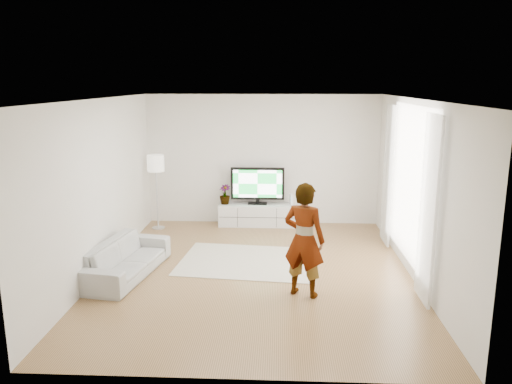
{
  "coord_description": "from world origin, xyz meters",
  "views": [
    {
      "loc": [
        0.37,
        -7.67,
        3.06
      ],
      "look_at": [
        -0.02,
        0.4,
        1.26
      ],
      "focal_mm": 35.0,
      "sensor_mm": 36.0,
      "label": 1
    }
  ],
  "objects_px": {
    "rug": "(249,261)",
    "floor_lamp": "(156,166)",
    "player": "(304,240)",
    "media_console": "(257,215)",
    "sofa": "(126,258)",
    "television": "(258,184)"
  },
  "relations": [
    {
      "from": "player",
      "to": "sofa",
      "type": "height_order",
      "value": "player"
    },
    {
      "from": "player",
      "to": "sofa",
      "type": "distance_m",
      "value": 2.94
    },
    {
      "from": "television",
      "to": "player",
      "type": "relative_size",
      "value": 0.69
    },
    {
      "from": "player",
      "to": "floor_lamp",
      "type": "distance_m",
      "value": 4.42
    },
    {
      "from": "floor_lamp",
      "to": "rug",
      "type": "bearing_deg",
      "value": -43.19
    },
    {
      "from": "media_console",
      "to": "rug",
      "type": "bearing_deg",
      "value": -91.23
    },
    {
      "from": "television",
      "to": "rug",
      "type": "relative_size",
      "value": 0.49
    },
    {
      "from": "player",
      "to": "television",
      "type": "bearing_deg",
      "value": -53.64
    },
    {
      "from": "media_console",
      "to": "sofa",
      "type": "relative_size",
      "value": 0.86
    },
    {
      "from": "rug",
      "to": "floor_lamp",
      "type": "height_order",
      "value": "floor_lamp"
    },
    {
      "from": "sofa",
      "to": "rug",
      "type": "bearing_deg",
      "value": -60.84
    },
    {
      "from": "media_console",
      "to": "television",
      "type": "height_order",
      "value": "television"
    },
    {
      "from": "rug",
      "to": "floor_lamp",
      "type": "relative_size",
      "value": 1.49
    },
    {
      "from": "floor_lamp",
      "to": "media_console",
      "type": "bearing_deg",
      "value": 9.07
    },
    {
      "from": "player",
      "to": "sofa",
      "type": "relative_size",
      "value": 0.87
    },
    {
      "from": "floor_lamp",
      "to": "sofa",
      "type": "bearing_deg",
      "value": -87.44
    },
    {
      "from": "sofa",
      "to": "media_console",
      "type": "bearing_deg",
      "value": -24.56
    },
    {
      "from": "rug",
      "to": "television",
      "type": "bearing_deg",
      "value": 88.79
    },
    {
      "from": "rug",
      "to": "player",
      "type": "xyz_separation_m",
      "value": [
        0.88,
        -1.35,
        0.84
      ]
    },
    {
      "from": "media_console",
      "to": "player",
      "type": "height_order",
      "value": "player"
    },
    {
      "from": "media_console",
      "to": "sofa",
      "type": "height_order",
      "value": "sofa"
    },
    {
      "from": "television",
      "to": "player",
      "type": "bearing_deg",
      "value": -77.13
    }
  ]
}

